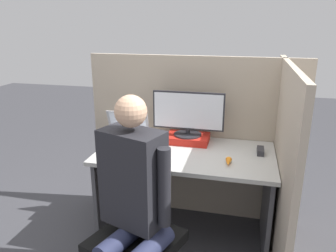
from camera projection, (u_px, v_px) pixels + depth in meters
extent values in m
cube|color=tan|center=(194.00, 138.00, 2.82)|extent=(1.81, 0.04, 1.40)
cube|color=tan|center=(281.00, 168.00, 2.25)|extent=(0.04, 1.36, 1.40)
cube|color=#B7B7B2|center=(186.00, 153.00, 2.46)|extent=(1.31, 0.72, 0.03)
cube|color=#4C4C51|center=(111.00, 187.00, 2.71)|extent=(0.03, 0.61, 0.70)
cube|color=#4C4C51|center=(267.00, 206.00, 2.43)|extent=(0.03, 0.61, 0.70)
cube|color=red|center=(188.00, 138.00, 2.64)|extent=(0.34, 0.23, 0.06)
cylinder|color=#232328|center=(188.00, 134.00, 2.63)|extent=(0.22, 0.22, 0.01)
cylinder|color=#232328|center=(188.00, 131.00, 2.62)|extent=(0.04, 0.04, 0.05)
cube|color=#232328|center=(188.00, 111.00, 2.58)|extent=(0.57, 0.02, 0.30)
cube|color=silver|center=(188.00, 111.00, 2.56)|extent=(0.54, 0.00, 0.28)
cube|color=#99999E|center=(126.00, 140.00, 2.65)|extent=(0.35, 0.23, 0.02)
cube|color=silver|center=(126.00, 138.00, 2.66)|extent=(0.30, 0.13, 0.00)
cube|color=#99999E|center=(128.00, 124.00, 2.69)|extent=(0.35, 0.08, 0.22)
cube|color=silver|center=(128.00, 124.00, 2.68)|extent=(0.31, 0.07, 0.19)
ellipsoid|color=black|center=(144.00, 153.00, 2.38)|extent=(0.07, 0.05, 0.03)
cube|color=#2D2D33|center=(260.00, 151.00, 2.41)|extent=(0.05, 0.12, 0.04)
cone|color=orange|center=(228.00, 162.00, 2.21)|extent=(0.04, 0.10, 0.04)
cylinder|color=green|center=(229.00, 159.00, 2.27)|extent=(0.02, 0.02, 0.02)
cube|color=black|center=(135.00, 242.00, 1.93)|extent=(0.59, 0.59, 0.07)
cube|color=black|center=(134.00, 175.00, 2.08)|extent=(0.43, 0.19, 0.55)
cylinder|color=#282D4C|center=(122.00, 239.00, 1.82)|extent=(0.22, 0.37, 0.11)
cylinder|color=#282D4C|center=(148.00, 250.00, 1.72)|extent=(0.22, 0.37, 0.11)
cube|color=#232328|center=(133.00, 178.00, 1.80)|extent=(0.39, 0.30, 0.55)
sphere|color=#D8A884|center=(131.00, 111.00, 1.68)|extent=(0.17, 0.17, 0.17)
cylinder|color=#232328|center=(105.00, 169.00, 1.91)|extent=(0.07, 0.07, 0.44)
cylinder|color=#232328|center=(164.00, 188.00, 1.69)|extent=(0.07, 0.07, 0.44)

